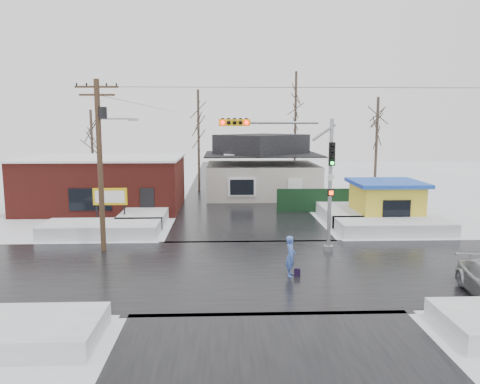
{
  "coord_description": "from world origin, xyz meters",
  "views": [
    {
      "loc": [
        -1.62,
        -21.02,
        6.82
      ],
      "look_at": [
        -0.66,
        4.51,
        3.0
      ],
      "focal_mm": 35.0,
      "sensor_mm": 36.0,
      "label": 1
    }
  ],
  "objects_px": {
    "kiosk": "(386,202)",
    "traffic_signal": "(301,167)",
    "marquee_sign": "(110,198)",
    "utility_pole": "(101,155)",
    "pedestrian": "(291,256)"
  },
  "relations": [
    {
      "from": "utility_pole",
      "to": "marquee_sign",
      "type": "distance_m",
      "value": 6.87
    },
    {
      "from": "traffic_signal",
      "to": "pedestrian",
      "type": "relative_size",
      "value": 3.82
    },
    {
      "from": "utility_pole",
      "to": "pedestrian",
      "type": "relative_size",
      "value": 4.92
    },
    {
      "from": "traffic_signal",
      "to": "utility_pole",
      "type": "distance_m",
      "value": 10.39
    },
    {
      "from": "marquee_sign",
      "to": "kiosk",
      "type": "height_order",
      "value": "kiosk"
    },
    {
      "from": "traffic_signal",
      "to": "kiosk",
      "type": "bearing_deg",
      "value": 44.84
    },
    {
      "from": "marquee_sign",
      "to": "pedestrian",
      "type": "height_order",
      "value": "marquee_sign"
    },
    {
      "from": "kiosk",
      "to": "pedestrian",
      "type": "bearing_deg",
      "value": -126.43
    },
    {
      "from": "traffic_signal",
      "to": "pedestrian",
      "type": "xyz_separation_m",
      "value": [
        -1.05,
        -3.97,
        -3.62
      ]
    },
    {
      "from": "marquee_sign",
      "to": "pedestrian",
      "type": "relative_size",
      "value": 1.39
    },
    {
      "from": "kiosk",
      "to": "traffic_signal",
      "type": "bearing_deg",
      "value": -135.16
    },
    {
      "from": "utility_pole",
      "to": "marquee_sign",
      "type": "bearing_deg",
      "value": 100.13
    },
    {
      "from": "traffic_signal",
      "to": "marquee_sign",
      "type": "relative_size",
      "value": 2.75
    },
    {
      "from": "marquee_sign",
      "to": "utility_pole",
      "type": "bearing_deg",
      "value": -79.87
    },
    {
      "from": "traffic_signal",
      "to": "pedestrian",
      "type": "distance_m",
      "value": 5.48
    }
  ]
}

